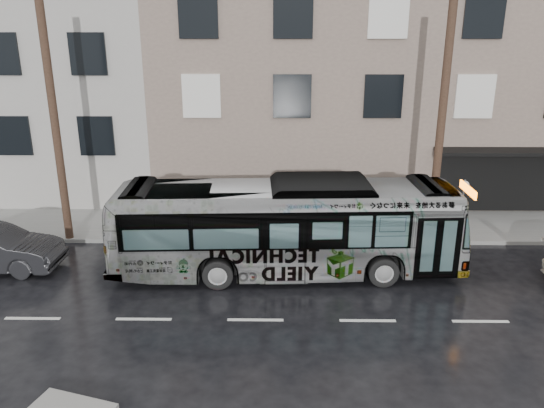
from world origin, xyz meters
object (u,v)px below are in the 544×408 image
at_px(utility_pole_rear, 55,123).
at_px(sign_post, 461,210).
at_px(bus, 286,227).
at_px(utility_pole_front, 441,123).

xyz_separation_m(utility_pole_rear, sign_post, (15.10, 0.00, -3.30)).
bearing_deg(utility_pole_rear, bus, -17.18).
distance_m(sign_post, bus, 7.18).
xyz_separation_m(utility_pole_rear, bus, (8.41, -2.60, -3.04)).
distance_m(utility_pole_front, utility_pole_rear, 14.00).
relative_size(utility_pole_rear, sign_post, 3.75).
bearing_deg(utility_pole_front, sign_post, 0.00).
height_order(sign_post, bus, bus).
relative_size(utility_pole_front, utility_pole_rear, 1.00).
distance_m(utility_pole_front, bus, 6.87).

